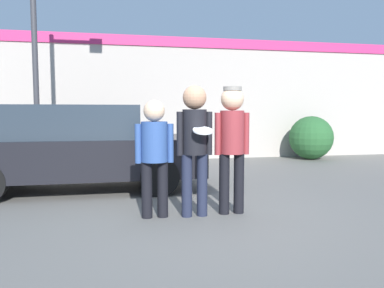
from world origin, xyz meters
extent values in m
plane|color=#66635E|center=(0.00, 0.00, 0.00)|extent=(56.00, 56.00, 0.00)
cube|color=#B2A89E|center=(0.00, 6.32, 1.86)|extent=(24.00, 0.18, 3.72)
cube|color=#CC2D6B|center=(0.00, 6.21, 3.57)|extent=(24.00, 0.04, 0.30)
cylinder|color=black|center=(-0.73, 0.00, 0.39)|extent=(0.15, 0.15, 0.78)
cylinder|color=black|center=(-0.51, 0.00, 0.39)|extent=(0.15, 0.15, 0.78)
cylinder|color=#2D4C8C|center=(-0.62, 0.00, 1.06)|extent=(0.36, 0.36, 0.55)
cylinder|color=#2D4C8C|center=(-0.84, 0.00, 1.04)|extent=(0.09, 0.09, 0.54)
cylinder|color=#2D4C8C|center=(-0.39, 0.00, 1.04)|extent=(0.09, 0.09, 0.54)
sphere|color=#DBB28E|center=(-0.62, 0.00, 1.48)|extent=(0.29, 0.29, 0.29)
cylinder|color=#1E2338|center=(-0.17, -0.05, 0.44)|extent=(0.15, 0.15, 0.88)
cylinder|color=#1E2338|center=(0.05, -0.05, 0.44)|extent=(0.15, 0.15, 0.88)
cylinder|color=black|center=(-0.06, -0.05, 1.19)|extent=(0.33, 0.33, 0.62)
cylinder|color=black|center=(-0.27, -0.05, 1.17)|extent=(0.09, 0.09, 0.61)
cylinder|color=black|center=(0.15, -0.05, 1.17)|extent=(0.09, 0.09, 0.61)
sphere|color=tan|center=(-0.06, -0.05, 1.67)|extent=(0.33, 0.33, 0.33)
cylinder|color=white|center=(0.00, -0.30, 1.22)|extent=(0.27, 0.26, 0.10)
cylinder|color=black|center=(0.38, -0.02, 0.44)|extent=(0.15, 0.15, 0.87)
cylinder|color=black|center=(0.60, -0.02, 0.44)|extent=(0.15, 0.15, 0.87)
cylinder|color=maroon|center=(0.49, -0.02, 1.18)|extent=(0.34, 0.34, 0.62)
cylinder|color=maroon|center=(0.28, -0.02, 1.16)|extent=(0.09, 0.09, 0.60)
cylinder|color=maroon|center=(0.70, -0.02, 1.16)|extent=(0.09, 0.09, 0.60)
sphere|color=#DBB28E|center=(0.49, -0.02, 1.65)|extent=(0.33, 0.33, 0.33)
cylinder|color=gray|center=(0.49, -0.02, 1.80)|extent=(0.26, 0.26, 0.06)
cube|color=black|center=(-1.80, 2.14, 0.64)|extent=(4.53, 1.85, 0.70)
cube|color=#28333D|center=(-1.89, 2.14, 1.29)|extent=(2.35, 1.59, 0.61)
cylinder|color=black|center=(-0.40, 2.96, 0.34)|extent=(0.68, 0.22, 0.68)
cylinder|color=black|center=(-0.40, 1.31, 0.34)|extent=(0.68, 0.22, 0.68)
cylinder|color=black|center=(-3.21, 2.96, 0.34)|extent=(0.68, 0.22, 0.68)
cylinder|color=#38383D|center=(-2.82, 3.56, 2.64)|extent=(0.12, 0.12, 5.27)
sphere|color=#285B2D|center=(4.79, 5.46, 0.67)|extent=(1.34, 1.34, 1.34)
camera|label=1|loc=(-1.13, -5.12, 1.47)|focal=35.00mm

